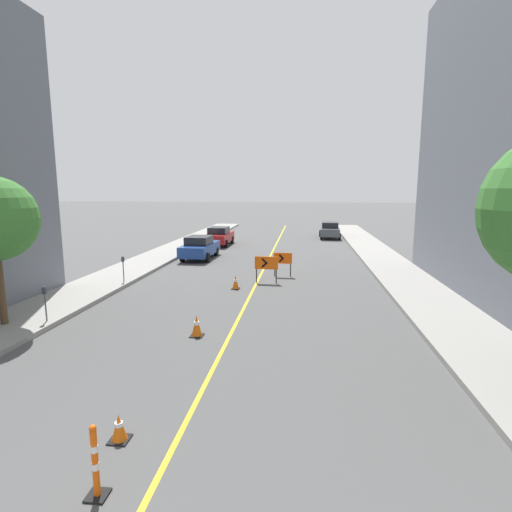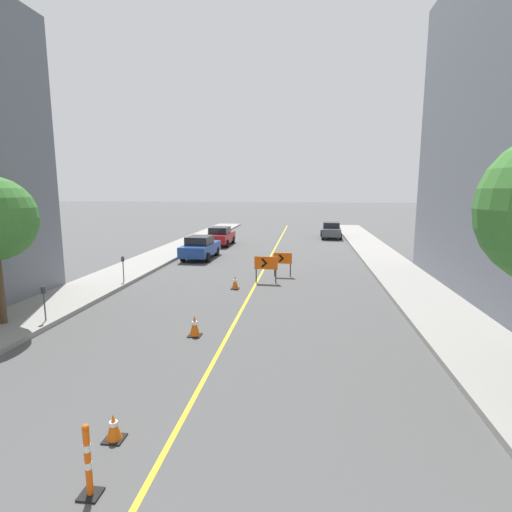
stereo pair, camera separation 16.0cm
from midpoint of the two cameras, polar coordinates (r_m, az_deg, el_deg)
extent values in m
cube|color=gold|center=(25.81, 1.30, -1.12)|extent=(0.12, 54.95, 0.01)
cube|color=gray|center=(27.62, -14.88, -0.56)|extent=(2.96, 54.95, 0.18)
cube|color=gray|center=(26.23, 18.37, -1.25)|extent=(2.96, 54.95, 0.18)
cube|color=black|center=(8.89, -19.41, -23.49)|extent=(0.38, 0.38, 0.03)
cone|color=orange|center=(8.75, -19.51, -22.03)|extent=(0.30, 0.30, 0.50)
cylinder|color=white|center=(8.72, -19.54, -21.70)|extent=(0.16, 0.16, 0.08)
cube|color=black|center=(13.55, -8.78, -11.18)|extent=(0.43, 0.43, 0.03)
cone|color=orange|center=(13.43, -8.82, -9.78)|extent=(0.34, 0.34, 0.67)
cylinder|color=white|center=(13.40, -8.83, -9.45)|extent=(0.18, 0.18, 0.11)
cube|color=black|center=(19.41, -3.17, -4.69)|extent=(0.40, 0.40, 0.03)
cone|color=orange|center=(19.33, -3.17, -3.73)|extent=(0.32, 0.32, 0.63)
cylinder|color=white|center=(19.31, -3.18, -3.51)|extent=(0.17, 0.17, 0.10)
cube|color=black|center=(7.77, -22.31, -29.08)|extent=(0.33, 0.33, 0.04)
cylinder|color=#EF560C|center=(7.43, -22.61, -25.61)|extent=(0.10, 0.10, 1.11)
cylinder|color=white|center=(7.46, -22.58, -25.96)|extent=(0.12, 0.12, 0.11)
cylinder|color=white|center=(7.30, -22.75, -24.04)|extent=(0.12, 0.12, 0.11)
sphere|color=#EF560C|center=(7.12, -22.94, -21.74)|extent=(0.11, 0.11, 0.11)
cube|color=#EF560C|center=(20.43, 1.27, -0.99)|extent=(1.20, 0.10, 0.66)
cube|color=black|center=(20.38, 1.01, -0.75)|extent=(0.32, 0.03, 0.32)
cube|color=black|center=(20.41, 1.00, -1.26)|extent=(0.32, 0.03, 0.32)
cylinder|color=black|center=(20.62, -0.15, -2.84)|extent=(0.06, 0.06, 0.72)
cylinder|color=black|center=(20.52, 2.68, -2.91)|extent=(0.06, 0.06, 0.72)
cube|color=#EF560C|center=(21.98, 3.64, -0.31)|extent=(1.02, 0.10, 0.60)
cube|color=black|center=(21.93, 3.44, -0.11)|extent=(0.30, 0.03, 0.30)
cube|color=black|center=(21.96, 3.43, -0.54)|extent=(0.30, 0.03, 0.30)
cylinder|color=black|center=(22.13, 2.50, -1.98)|extent=(0.06, 0.06, 0.73)
cylinder|color=black|center=(22.08, 4.74, -2.03)|extent=(0.06, 0.06, 0.73)
cube|color=navy|center=(27.94, -8.18, 1.01)|extent=(1.96, 4.36, 0.72)
cube|color=black|center=(27.65, -8.32, 2.25)|extent=(1.60, 1.99, 0.55)
cylinder|color=black|center=(29.49, -9.10, 0.73)|extent=(0.24, 0.65, 0.64)
cylinder|color=black|center=(29.07, -5.86, 0.67)|extent=(0.24, 0.65, 0.64)
cylinder|color=black|center=(26.97, -10.64, -0.14)|extent=(0.24, 0.65, 0.64)
cylinder|color=black|center=(26.51, -7.11, -0.21)|extent=(0.24, 0.65, 0.64)
cube|color=maroon|center=(34.40, -5.39, 2.66)|extent=(1.87, 4.33, 0.72)
cube|color=black|center=(34.13, -5.48, 3.68)|extent=(1.56, 1.96, 0.55)
cylinder|color=black|center=(35.93, -6.27, 2.36)|extent=(0.23, 0.64, 0.64)
cylinder|color=black|center=(35.58, -3.58, 2.33)|extent=(0.23, 0.64, 0.64)
cylinder|color=black|center=(33.36, -7.30, 1.79)|extent=(0.23, 0.64, 0.64)
cylinder|color=black|center=(32.98, -4.41, 1.75)|extent=(0.23, 0.64, 0.64)
cube|color=#474C51|center=(40.01, 10.36, 3.51)|extent=(1.96, 4.36, 0.72)
cube|color=black|center=(39.74, 10.41, 4.39)|extent=(1.60, 1.99, 0.55)
cylinder|color=black|center=(41.33, 9.05, 3.24)|extent=(0.24, 0.65, 0.64)
cylinder|color=black|center=(41.44, 11.42, 3.18)|extent=(0.24, 0.65, 0.64)
cylinder|color=black|center=(38.69, 9.20, 2.81)|extent=(0.24, 0.65, 0.64)
cylinder|color=black|center=(38.80, 11.72, 2.75)|extent=(0.24, 0.65, 0.64)
cylinder|color=#4C4C51|center=(21.16, -18.61, -2.12)|extent=(0.05, 0.05, 1.01)
cube|color=#33383D|center=(21.05, -18.70, -0.48)|extent=(0.12, 0.10, 0.22)
sphere|color=#33383D|center=(21.03, -18.72, -0.18)|extent=(0.11, 0.11, 0.11)
cylinder|color=#4C4C51|center=(15.99, -28.09, -6.52)|extent=(0.05, 0.05, 0.98)
cube|color=#33383D|center=(15.84, -28.26, -4.43)|extent=(0.12, 0.10, 0.22)
sphere|color=#33383D|center=(15.82, -28.29, -4.04)|extent=(0.11, 0.11, 0.11)
cylinder|color=#4C3823|center=(16.24, -32.89, -3.80)|extent=(0.24, 0.24, 2.57)
camera|label=1|loc=(0.08, -90.20, -0.03)|focal=28.00mm
camera|label=2|loc=(0.08, 89.80, 0.03)|focal=28.00mm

